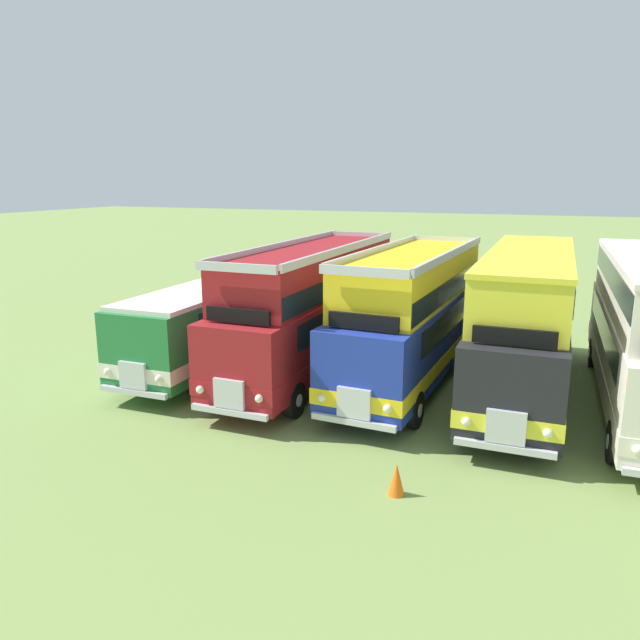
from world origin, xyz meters
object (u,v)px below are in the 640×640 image
object	(u,v)px
bus_first_in_row	(228,314)
bus_second_in_row	(313,306)
bus_fourth_in_row	(526,316)
bus_third_in_row	(412,315)
cone_near_end	(396,479)

from	to	relation	value
bus_first_in_row	bus_second_in_row	distance (m)	3.54
bus_second_in_row	bus_fourth_in_row	bearing A→B (deg)	4.35
bus_third_in_row	bus_second_in_row	bearing A→B (deg)	179.13
bus_second_in_row	bus_third_in_row	size ratio (longest dim) A/B	1.11
bus_fourth_in_row	cone_near_end	size ratio (longest dim) A/B	15.82
bus_second_in_row	cone_near_end	distance (m)	9.02
bus_first_in_row	bus_third_in_row	size ratio (longest dim) A/B	1.09
bus_third_in_row	cone_near_end	xyz separation A→B (m)	(1.43, -7.24, -1.99)
bus_second_in_row	bus_third_in_row	xyz separation A→B (m)	(3.49, -0.05, -0.01)
bus_second_in_row	bus_third_in_row	distance (m)	3.49
cone_near_end	bus_first_in_row	bearing A→B (deg)	138.54
bus_fourth_in_row	cone_near_end	bearing A→B (deg)	-104.65
bus_second_in_row	bus_third_in_row	bearing A→B (deg)	-0.87
bus_second_in_row	cone_near_end	xyz separation A→B (m)	(4.92, -7.29, -2.00)
bus_first_in_row	bus_third_in_row	bearing A→B (deg)	-1.55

